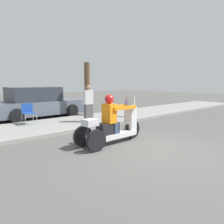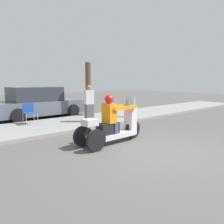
# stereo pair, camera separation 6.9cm
# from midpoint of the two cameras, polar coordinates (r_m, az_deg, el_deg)

# --- Properties ---
(ground_plane) EXTENTS (60.00, 60.00, 0.00)m
(ground_plane) POSITION_cam_midpoint_polar(r_m,az_deg,el_deg) (5.93, 11.88, -9.95)
(ground_plane) COLOR #565451
(sidewalk_strip) EXTENTS (28.00, 2.80, 0.12)m
(sidewalk_strip) POSITION_cam_midpoint_polar(r_m,az_deg,el_deg) (9.32, -11.44, -3.03)
(sidewalk_strip) COLOR gray
(sidewalk_strip) RESTS_ON ground
(motorcycle_trike) EXTENTS (2.29, 0.70, 1.44)m
(motorcycle_trike) POSITION_cam_midpoint_polar(r_m,az_deg,el_deg) (6.39, 0.32, -3.68)
(motorcycle_trike) COLOR black
(motorcycle_trike) RESTS_ON ground
(spectator_end_of_line) EXTENTS (0.40, 0.28, 1.55)m
(spectator_end_of_line) POSITION_cam_midpoint_polar(r_m,az_deg,el_deg) (9.21, -5.78, 2.04)
(spectator_end_of_line) COLOR #515156
(spectator_end_of_line) RESTS_ON sidewalk_strip
(spectator_with_child) EXTENTS (0.24, 0.15, 0.98)m
(spectator_with_child) POSITION_cam_midpoint_polar(r_m,az_deg,el_deg) (10.52, 4.51, 1.26)
(spectator_with_child) COLOR black
(spectator_with_child) RESTS_ON sidewalk_strip
(folding_chair_set_back) EXTENTS (0.49, 0.49, 0.82)m
(folding_chair_set_back) POSITION_cam_midpoint_polar(r_m,az_deg,el_deg) (9.34, -20.63, 0.16)
(folding_chair_set_back) COLOR #A5A8AD
(folding_chair_set_back) RESTS_ON sidewalk_strip
(parked_car_lot_right) EXTENTS (4.30, 2.11, 1.54)m
(parked_car_lot_right) POSITION_cam_midpoint_polar(r_m,az_deg,el_deg) (11.73, -18.57, 2.22)
(parked_car_lot_right) COLOR slate
(parked_car_lot_right) RESTS_ON ground
(tree_trunk) EXTENTS (0.28, 0.28, 2.63)m
(tree_trunk) POSITION_cam_midpoint_polar(r_m,az_deg,el_deg) (11.02, -6.02, 5.94)
(tree_trunk) COLOR brown
(tree_trunk) RESTS_ON sidewalk_strip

